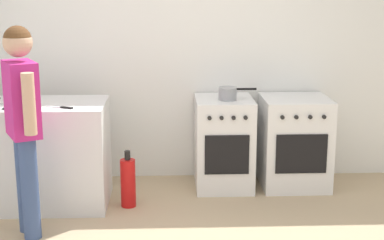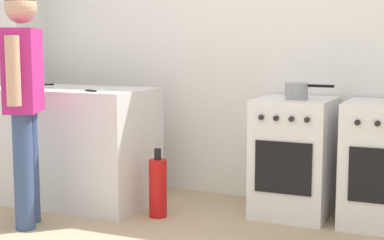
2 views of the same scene
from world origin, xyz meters
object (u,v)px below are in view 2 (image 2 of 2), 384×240
at_px(person, 24,87).
at_px(larder_cabinet, 13,70).
at_px(knife_carving, 37,84).
at_px(fire_extinguisher, 158,187).
at_px(knife_bread, 34,87).
at_px(pot, 297,91).
at_px(oven_left, 294,156).
at_px(knife_paring, 35,89).
at_px(knife_utility, 87,90).

relative_size(person, larder_cabinet, 0.80).
relative_size(knife_carving, fire_extinguisher, 0.66).
bearing_deg(knife_bread, pot, 9.72).
bearing_deg(oven_left, larder_cabinet, 177.79).
distance_m(knife_bread, knife_paring, 0.27).
height_order(knife_bread, larder_cabinet, larder_cabinet).
bearing_deg(knife_paring, pot, 16.71).
height_order(knife_utility, person, person).
bearing_deg(knife_utility, larder_cabinet, 151.71).
bearing_deg(knife_bread, oven_left, 11.74).
bearing_deg(pot, person, -149.46).
distance_m(knife_bread, knife_carving, 0.26).
distance_m(knife_utility, larder_cabinet, 1.43).
height_order(person, fire_extinguisher, person).
height_order(knife_utility, fire_extinguisher, knife_utility).
height_order(oven_left, fire_extinguisher, oven_left).
bearing_deg(larder_cabinet, pot, -3.65).
bearing_deg(knife_carving, person, -56.42).
bearing_deg(knife_carving, pot, 3.51).
height_order(knife_paring, larder_cabinet, larder_cabinet).
height_order(oven_left, knife_utility, knife_utility).
height_order(pot, person, person).
bearing_deg(pot, knife_carving, -176.49).
bearing_deg(knife_carving, knife_utility, -26.64).
xyz_separation_m(knife_paring, knife_carving, (-0.31, 0.42, -0.00)).
distance_m(knife_carving, larder_cabinet, 0.60).
relative_size(person, fire_extinguisher, 3.20).
bearing_deg(knife_utility, knife_paring, -173.33).
relative_size(knife_bread, larder_cabinet, 0.18).
bearing_deg(knife_utility, pot, 19.58).
bearing_deg(knife_bread, larder_cabinet, 141.69).
distance_m(person, larder_cabinet, 1.55).
bearing_deg(knife_bread, knife_paring, -50.49).
height_order(knife_bread, fire_extinguisher, knife_bread).
bearing_deg(knife_paring, larder_cabinet, 138.71).
height_order(knife_utility, larder_cabinet, larder_cabinet).
bearing_deg(pot, fire_extinguisher, -155.44).
bearing_deg(oven_left, pot, -69.44).
bearing_deg(pot, larder_cabinet, 176.35).
bearing_deg(larder_cabinet, oven_left, -2.21).
bearing_deg(knife_utility, knife_bread, 165.20).
height_order(knife_paring, person, person).
bearing_deg(knife_utility, person, -113.69).
height_order(oven_left, knife_paring, knife_paring).
distance_m(pot, knife_carving, 2.17).
distance_m(oven_left, knife_paring, 1.99).
distance_m(knife_bread, knife_utility, 0.62).
bearing_deg(knife_bread, person, -56.41).
bearing_deg(pot, knife_paring, -163.29).
bearing_deg(fire_extinguisher, oven_left, 28.78).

